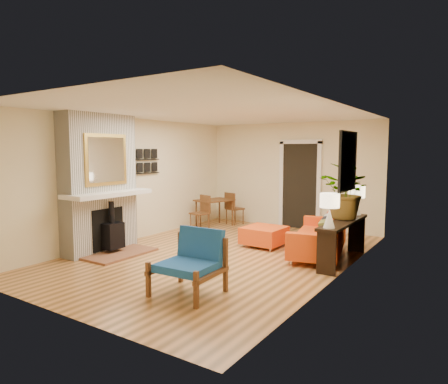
{
  "coord_description": "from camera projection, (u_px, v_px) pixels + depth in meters",
  "views": [
    {
      "loc": [
        4.06,
        -5.97,
        1.93
      ],
      "look_at": [
        0.0,
        0.2,
        1.15
      ],
      "focal_mm": 32.0,
      "sensor_mm": 36.0,
      "label": 1
    }
  ],
  "objects": [
    {
      "name": "room_shell",
      "position": [
        305.0,
        180.0,
        9.11
      ],
      "size": [
        6.5,
        6.5,
        6.5
      ],
      "color": "tan",
      "rests_on": "ground"
    },
    {
      "name": "fireplace",
      "position": [
        100.0,
        187.0,
        7.51
      ],
      "size": [
        1.09,
        1.68,
        2.6
      ],
      "color": "white",
      "rests_on": "ground"
    },
    {
      "name": "sofa",
      "position": [
        323.0,
        237.0,
        7.34
      ],
      "size": [
        1.24,
        2.09,
        0.77
      ],
      "color": "silver",
      "rests_on": "ground"
    },
    {
      "name": "ottoman",
      "position": [
        264.0,
        235.0,
        8.03
      ],
      "size": [
        0.79,
        0.79,
        0.39
      ],
      "color": "silver",
      "rests_on": "ground"
    },
    {
      "name": "blue_chair",
      "position": [
        193.0,
        258.0,
        5.41
      ],
      "size": [
        0.85,
        0.84,
        0.86
      ],
      "color": "brown",
      "rests_on": "ground"
    },
    {
      "name": "dining_table",
      "position": [
        216.0,
        205.0,
        10.05
      ],
      "size": [
        0.94,
        1.59,
        0.84
      ],
      "color": "brown",
      "rests_on": "ground"
    },
    {
      "name": "console_table",
      "position": [
        343.0,
        229.0,
        6.83
      ],
      "size": [
        0.34,
        1.85,
        0.72
      ],
      "color": "black",
      "rests_on": "ground"
    },
    {
      "name": "lamp_near",
      "position": [
        330.0,
        206.0,
        6.15
      ],
      "size": [
        0.3,
        0.3,
        0.54
      ],
      "color": "white",
      "rests_on": "console_table"
    },
    {
      "name": "lamp_far",
      "position": [
        357.0,
        197.0,
        7.42
      ],
      "size": [
        0.3,
        0.3,
        0.54
      ],
      "color": "white",
      "rests_on": "console_table"
    },
    {
      "name": "houseplant",
      "position": [
        347.0,
        191.0,
        6.93
      ],
      "size": [
        1.1,
        1.03,
        0.98
      ],
      "primitive_type": "imported",
      "rotation": [
        0.0,
        0.0,
        -0.38
      ],
      "color": "#1E5919",
      "rests_on": "console_table"
    }
  ]
}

